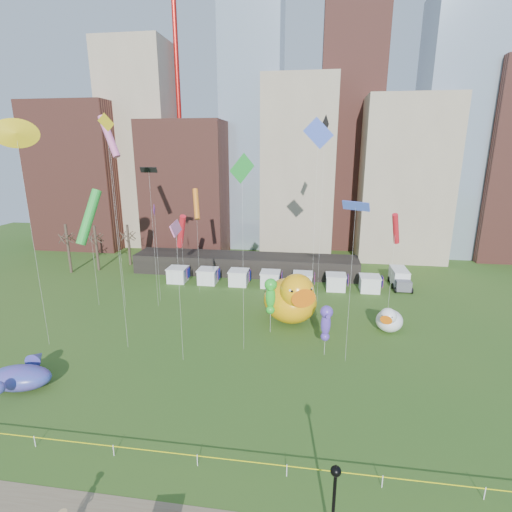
% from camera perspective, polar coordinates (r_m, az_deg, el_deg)
% --- Properties ---
extents(ground, '(160.00, 160.00, 0.00)m').
position_cam_1_polar(ground, '(29.77, -8.65, -28.36)').
color(ground, '#2D591C').
rests_on(ground, ground).
extents(skyline, '(101.00, 23.00, 68.00)m').
position_cam_1_polar(skyline, '(81.63, 5.17, 15.99)').
color(skyline, brown).
rests_on(skyline, ground).
extents(crane_left, '(23.00, 1.00, 76.00)m').
position_cam_1_polar(crane_left, '(92.80, -11.40, 31.65)').
color(crane_left, red).
rests_on(crane_left, ground).
extents(crane_right, '(23.00, 1.00, 76.00)m').
position_cam_1_polar(crane_right, '(91.64, 27.04, 30.64)').
color(crane_right, red).
rests_on(crane_right, ground).
extents(pavilion, '(38.00, 6.00, 3.20)m').
position_cam_1_polar(pavilion, '(66.15, -1.61, -1.22)').
color(pavilion, black).
rests_on(pavilion, ground).
extents(vendor_tents, '(33.24, 2.80, 2.40)m').
position_cam_1_polar(vendor_tents, '(59.97, 2.15, -3.50)').
color(vendor_tents, white).
rests_on(vendor_tents, ground).
extents(bare_trees, '(8.44, 6.44, 8.50)m').
position_cam_1_polar(bare_trees, '(73.26, -22.44, 1.19)').
color(bare_trees, '#382B21').
rests_on(bare_trees, ground).
extents(caution_tape, '(50.00, 0.06, 0.90)m').
position_cam_1_polar(caution_tape, '(29.31, -8.71, -27.40)').
color(caution_tape, white).
rests_on(caution_tape, ground).
extents(big_duck, '(8.76, 9.70, 6.77)m').
position_cam_1_polar(big_duck, '(47.30, 5.28, -6.26)').
color(big_duck, '#FFA90D').
rests_on(big_duck, ground).
extents(small_duck, '(4.13, 4.59, 3.21)m').
position_cam_1_polar(small_duck, '(47.93, 19.11, -8.91)').
color(small_duck, white).
rests_on(small_duck, ground).
extents(seahorse_green, '(1.58, 1.91, 6.63)m').
position_cam_1_polar(seahorse_green, '(43.85, 2.18, -5.55)').
color(seahorse_green, silver).
rests_on(seahorse_green, ground).
extents(seahorse_purple, '(1.44, 1.73, 5.50)m').
position_cam_1_polar(seahorse_purple, '(40.06, 10.33, -9.37)').
color(seahorse_purple, silver).
rests_on(seahorse_purple, ground).
extents(whale_inflatable, '(5.88, 7.12, 2.43)m').
position_cam_1_polar(whale_inflatable, '(41.53, -31.46, -14.92)').
color(whale_inflatable, '#623AA0').
rests_on(whale_inflatable, ground).
extents(lamppost, '(0.56, 0.56, 5.33)m').
position_cam_1_polar(lamppost, '(23.72, 11.49, -31.66)').
color(lamppost, black).
rests_on(lamppost, footpath).
extents(box_truck, '(2.64, 6.29, 2.66)m').
position_cam_1_polar(box_truck, '(63.89, 20.51, -3.05)').
color(box_truck, white).
rests_on(box_truck, ground).
extents(kite_0, '(1.67, 2.34, 13.56)m').
position_cam_1_polar(kite_0, '(48.14, 20.00, 3.79)').
color(kite_0, silver).
rests_on(kite_0, ground).
extents(kite_1, '(3.07, 1.97, 24.63)m').
position_cam_1_polar(kite_1, '(51.62, -20.93, 16.18)').
color(kite_1, silver).
rests_on(kite_1, ground).
extents(kite_2, '(2.23, 0.48, 18.50)m').
position_cam_1_polar(kite_2, '(50.81, -15.61, 11.94)').
color(kite_2, silver).
rests_on(kite_2, ground).
extents(kite_3, '(2.03, 2.01, 20.29)m').
position_cam_1_polar(kite_3, '(37.00, -2.05, 12.27)').
color(kite_3, silver).
rests_on(kite_3, ground).
extents(kite_4, '(0.87, 1.42, 23.82)m').
position_cam_1_polar(kite_4, '(39.87, -21.11, 15.85)').
color(kite_4, silver).
rests_on(kite_4, ground).
extents(kite_5, '(3.41, 0.48, 24.07)m').
position_cam_1_polar(kite_5, '(45.05, 9.19, 17.09)').
color(kite_5, silver).
rests_on(kite_5, ground).
extents(kite_6, '(1.59, 2.61, 15.36)m').
position_cam_1_polar(kite_6, '(55.22, -8.85, 7.61)').
color(kite_6, silver).
rests_on(kite_6, ground).
extents(kite_7, '(0.38, 1.48, 13.64)m').
position_cam_1_polar(kite_7, '(53.24, -14.81, 6.03)').
color(kite_7, silver).
rests_on(kite_7, ground).
extents(kite_8, '(2.63, 3.02, 11.52)m').
position_cam_1_polar(kite_8, '(58.32, -11.01, 3.59)').
color(kite_8, silver).
rests_on(kite_8, ground).
extents(kite_9, '(1.01, 3.47, 14.12)m').
position_cam_1_polar(kite_9, '(36.24, -11.79, 3.99)').
color(kite_9, silver).
rests_on(kite_9, ground).
extents(kite_10, '(1.04, 2.35, 24.78)m').
position_cam_1_polar(kite_10, '(50.99, 10.16, 17.75)').
color(kite_10, silver).
rests_on(kite_10, ground).
extents(kite_11, '(3.08, 4.30, 15.75)m').
position_cam_1_polar(kite_11, '(54.54, -23.52, 5.31)').
color(kite_11, silver).
rests_on(kite_11, ground).
extents(kite_12, '(2.22, 2.14, 23.43)m').
position_cam_1_polar(kite_12, '(44.24, -32.01, 15.14)').
color(kite_12, silver).
rests_on(kite_12, ground).
extents(kite_13, '(2.41, 1.86, 16.07)m').
position_cam_1_polar(kite_13, '(36.20, 14.56, 7.02)').
color(kite_13, silver).
rests_on(kite_13, ground).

